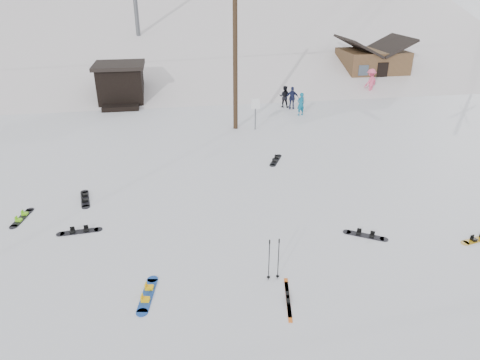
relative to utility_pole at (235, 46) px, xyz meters
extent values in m
plane|color=white|center=(-2.00, -14.00, -4.68)|extent=(200.00, 200.00, 0.00)
cube|color=white|center=(-2.00, 41.00, -16.68)|extent=(60.00, 85.24, 65.97)
cube|color=white|center=(36.00, 36.00, -15.68)|extent=(45.66, 93.98, 54.59)
cylinder|color=#3A2819|center=(0.00, 0.00, -0.18)|extent=(0.26, 0.26, 9.00)
cylinder|color=#595B60|center=(1.10, -0.40, -3.78)|extent=(0.07, 0.07, 1.80)
cube|color=white|center=(1.10, -0.44, -3.13)|extent=(0.50, 0.04, 0.60)
cube|color=black|center=(-7.00, 7.00, -3.43)|extent=(3.00, 3.00, 2.50)
cube|color=black|center=(-7.00, 7.00, -2.06)|extent=(3.40, 3.40, 0.25)
cube|color=black|center=(-7.00, 5.20, -4.53)|extent=(2.40, 1.20, 0.30)
cube|color=brown|center=(13.00, 10.00, -3.33)|extent=(5.00, 4.00, 2.70)
cube|color=black|center=(11.65, 10.00, -1.63)|extent=(2.69, 4.40, 1.43)
cube|color=black|center=(14.35, 10.00, -1.63)|extent=(2.69, 4.40, 1.43)
cube|color=black|center=(13.00, 7.98, -3.58)|extent=(0.90, 0.06, 1.90)
cube|color=#1B4AB0|center=(-4.72, -14.13, -4.67)|extent=(0.57, 1.41, 0.03)
cylinder|color=#1B4AB0|center=(-4.59, -13.45, -4.67)|extent=(0.32, 0.32, 0.03)
cylinder|color=#1B4AB0|center=(-4.84, -14.81, -4.67)|extent=(0.32, 0.32, 0.03)
cube|color=yellow|center=(-4.67, -13.88, -4.61)|extent=(0.25, 0.21, 0.09)
cube|color=yellow|center=(-4.76, -14.37, -4.61)|extent=(0.25, 0.21, 0.09)
cube|color=#DC5816|center=(-0.90, -15.01, -4.67)|extent=(0.41, 1.61, 0.02)
cube|color=black|center=(-0.90, -15.01, -4.62)|extent=(0.14, 0.30, 0.07)
cube|color=#DC5816|center=(-0.87, -14.85, -4.67)|extent=(0.41, 1.61, 0.02)
cube|color=black|center=(-0.87, -14.85, -4.62)|extent=(0.14, 0.30, 0.07)
cylinder|color=black|center=(-1.22, -13.98, -4.02)|extent=(0.03, 0.03, 1.32)
cylinder|color=black|center=(-1.22, -13.98, -4.61)|extent=(0.10, 0.10, 0.01)
cylinder|color=black|center=(-1.22, -13.98, -3.38)|extent=(0.04, 0.04, 0.12)
cylinder|color=black|center=(-0.95, -13.98, -4.02)|extent=(0.03, 0.03, 1.32)
cylinder|color=black|center=(-0.95, -13.98, -4.61)|extent=(0.10, 0.10, 0.01)
cylinder|color=black|center=(-0.95, -13.98, -3.38)|extent=(0.04, 0.04, 0.12)
cube|color=black|center=(-7.15, -10.38, -4.67)|extent=(1.27, 0.38, 0.03)
cylinder|color=black|center=(-6.53, -10.33, -4.67)|extent=(0.29, 0.29, 0.03)
cylinder|color=black|center=(-7.78, -10.43, -4.67)|extent=(0.29, 0.29, 0.03)
cube|color=black|center=(-6.93, -10.36, -4.61)|extent=(0.17, 0.22, 0.08)
cube|color=black|center=(-7.38, -10.39, -4.61)|extent=(0.17, 0.22, 0.08)
cube|color=black|center=(-7.35, -7.88, -4.67)|extent=(0.57, 1.42, 0.03)
cylinder|color=black|center=(-7.48, -7.19, -4.67)|extent=(0.32, 0.32, 0.03)
cylinder|color=black|center=(-7.22, -8.56, -4.67)|extent=(0.32, 0.32, 0.03)
cube|color=black|center=(-7.39, -7.63, -4.61)|extent=(0.26, 0.21, 0.09)
cube|color=black|center=(-7.30, -8.12, -4.61)|extent=(0.26, 0.21, 0.09)
cube|color=black|center=(-9.41, -9.04, -4.67)|extent=(0.53, 1.28, 0.03)
cylinder|color=black|center=(-9.28, -8.43, -4.67)|extent=(0.29, 0.29, 0.03)
cylinder|color=black|center=(-9.53, -9.65, -4.67)|extent=(0.29, 0.29, 0.03)
cube|color=#7EE41A|center=(-9.36, -8.82, -4.61)|extent=(0.23, 0.19, 0.08)
cube|color=#7EE41A|center=(-9.45, -9.26, -4.61)|extent=(0.23, 0.19, 0.08)
cube|color=black|center=(2.58, -12.26, -4.67)|extent=(1.21, 0.89, 0.03)
cylinder|color=black|center=(3.11, -12.58, -4.67)|extent=(0.28, 0.28, 0.03)
cylinder|color=black|center=(2.06, -11.93, -4.67)|extent=(0.28, 0.28, 0.03)
cube|color=black|center=(2.77, -12.37, -4.61)|extent=(0.24, 0.25, 0.08)
cube|color=black|center=(2.39, -12.14, -4.61)|extent=(0.24, 0.25, 0.08)
cube|color=#C48E15|center=(6.26, -13.11, -4.67)|extent=(1.22, 0.52, 0.02)
cylinder|color=#C48E15|center=(5.68, -13.23, -4.67)|extent=(0.27, 0.27, 0.02)
cube|color=black|center=(6.05, -13.15, -4.62)|extent=(0.18, 0.22, 0.08)
cube|color=black|center=(1.15, -5.22, -4.67)|extent=(0.86, 1.29, 0.03)
cylinder|color=black|center=(1.44, -4.64, -4.67)|extent=(0.30, 0.30, 0.03)
cylinder|color=black|center=(0.85, -5.80, -4.67)|extent=(0.30, 0.30, 0.03)
cube|color=black|center=(1.26, -5.01, -4.61)|extent=(0.26, 0.24, 0.09)
cube|color=black|center=(1.04, -5.43, -4.61)|extent=(0.26, 0.24, 0.09)
imported|color=#0D6385|center=(4.54, 1.95, -3.95)|extent=(0.62, 0.50, 1.46)
imported|color=black|center=(4.01, 4.01, -3.95)|extent=(0.88, 0.81, 1.46)
imported|color=#EC537A|center=(11.28, 6.29, -3.71)|extent=(1.44, 1.25, 1.93)
imported|color=#1B2045|center=(4.40, 3.45, -3.93)|extent=(0.95, 0.61, 1.51)
camera|label=1|loc=(-3.72, -23.83, 3.34)|focal=32.00mm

